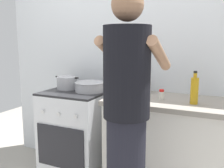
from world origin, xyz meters
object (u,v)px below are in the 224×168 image
object	(u,v)px
oil_bottle	(194,90)
pot	(67,83)
stove_range	(78,134)
mixing_bowl	(90,86)
spice_bottle	(161,95)
utensil_crock	(146,83)
person	(127,123)

from	to	relation	value
oil_bottle	pot	bearing A→B (deg)	175.07
stove_range	pot	size ratio (longest dim) A/B	3.33
pot	mixing_bowl	xyz separation A→B (m)	(0.28, -0.02, -0.01)
mixing_bowl	spice_bottle	distance (m)	0.72
stove_range	oil_bottle	distance (m)	1.26
utensil_crock	person	bearing A→B (deg)	-81.41
stove_range	person	bearing A→B (deg)	-38.28
utensil_crock	oil_bottle	size ratio (longest dim) A/B	1.22
pot	spice_bottle	bearing A→B (deg)	-4.18
stove_range	oil_bottle	size ratio (longest dim) A/B	3.46
stove_range	mixing_bowl	world-z (taller)	mixing_bowl
spice_bottle	pot	bearing A→B (deg)	175.82
mixing_bowl	oil_bottle	world-z (taller)	oil_bottle
stove_range	utensil_crock	distance (m)	0.87
pot	oil_bottle	bearing A→B (deg)	-4.93
utensil_crock	person	xyz separation A→B (m)	(0.12, -0.80, -0.14)
pot	utensil_crock	world-z (taller)	utensil_crock
spice_bottle	oil_bottle	world-z (taller)	oil_bottle
oil_bottle	spice_bottle	bearing A→B (deg)	172.23
utensil_crock	spice_bottle	xyz separation A→B (m)	(0.21, -0.23, -0.06)
pot	mixing_bowl	bearing A→B (deg)	-4.69
stove_range	oil_bottle	xyz separation A→B (m)	(1.13, -0.07, 0.56)
stove_range	utensil_crock	size ratio (longest dim) A/B	2.85
pot	person	bearing A→B (deg)	-35.26
spice_bottle	oil_bottle	size ratio (longest dim) A/B	0.34
mixing_bowl	utensil_crock	distance (m)	0.55
pot	person	distance (m)	1.12
mixing_bowl	utensil_crock	size ratio (longest dim) A/B	0.93
stove_range	person	distance (m)	1.07
oil_bottle	person	xyz separation A→B (m)	(-0.35, -0.54, -0.15)
pot	oil_bottle	world-z (taller)	oil_bottle
mixing_bowl	oil_bottle	distance (m)	0.99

